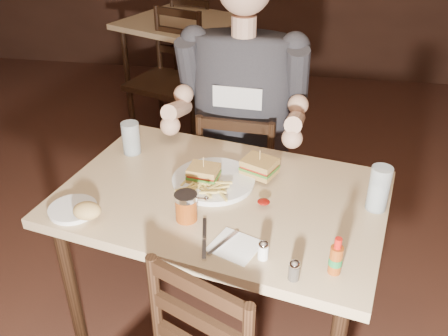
% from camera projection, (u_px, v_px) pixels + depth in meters
% --- Properties ---
extents(room_shell, '(7.00, 7.00, 7.00)m').
position_uv_depth(room_shell, '(137.00, 37.00, 1.33)').
color(room_shell, black).
rests_on(room_shell, ground).
extents(main_table, '(1.29, 0.99, 0.77)m').
position_uv_depth(main_table, '(222.00, 213.00, 1.86)').
color(main_table, tan).
rests_on(main_table, ground).
extents(bg_table, '(1.05, 1.05, 0.77)m').
position_uv_depth(bg_table, '(182.00, 31.00, 3.88)').
color(bg_table, tan).
rests_on(bg_table, ground).
extents(chair_far, '(0.42, 0.46, 0.86)m').
position_uv_depth(chair_far, '(241.00, 181.00, 2.51)').
color(chair_far, black).
rests_on(chair_far, ground).
extents(bg_chair_far, '(0.43, 0.47, 0.84)m').
position_uv_depth(bg_chair_far, '(197.00, 43.00, 4.48)').
color(bg_chair_far, black).
rests_on(bg_chair_far, ground).
extents(bg_chair_near, '(0.57, 0.60, 0.95)m').
position_uv_depth(bg_chair_near, '(165.00, 83.00, 3.53)').
color(bg_chair_near, black).
rests_on(bg_chair_near, ground).
extents(diner, '(0.63, 0.51, 1.04)m').
position_uv_depth(diner, '(241.00, 86.00, 2.19)').
color(diner, '#2A2A2E').
rests_on(diner, chair_far).
extents(dinner_plate, '(0.36, 0.36, 0.02)m').
position_uv_depth(dinner_plate, '(214.00, 181.00, 1.87)').
color(dinner_plate, white).
rests_on(dinner_plate, main_table).
extents(sandwich_left, '(0.12, 0.10, 0.10)m').
position_uv_depth(sandwich_left, '(204.00, 169.00, 1.83)').
color(sandwich_left, tan).
rests_on(sandwich_left, dinner_plate).
extents(sandwich_right, '(0.15, 0.14, 0.10)m').
position_uv_depth(sandwich_right, '(260.00, 162.00, 1.87)').
color(sandwich_right, tan).
rests_on(sandwich_right, dinner_plate).
extents(fries_pile, '(0.27, 0.22, 0.04)m').
position_uv_depth(fries_pile, '(202.00, 185.00, 1.80)').
color(fries_pile, '#EDD16B').
rests_on(fries_pile, dinner_plate).
extents(ketchup_dollop, '(0.05, 0.05, 0.01)m').
position_uv_depth(ketchup_dollop, '(264.00, 202.00, 1.73)').
color(ketchup_dollop, maroon).
rests_on(ketchup_dollop, dinner_plate).
extents(glass_left, '(0.09, 0.09, 0.13)m').
position_uv_depth(glass_left, '(131.00, 138.00, 2.04)').
color(glass_left, silver).
rests_on(glass_left, main_table).
extents(glass_right, '(0.09, 0.09, 0.16)m').
position_uv_depth(glass_right, '(379.00, 188.00, 1.70)').
color(glass_right, silver).
rests_on(glass_right, main_table).
extents(hot_sauce, '(0.05, 0.05, 0.13)m').
position_uv_depth(hot_sauce, '(336.00, 256.00, 1.43)').
color(hot_sauce, '#83380F').
rests_on(hot_sauce, main_table).
extents(salt_shaker, '(0.04, 0.04, 0.06)m').
position_uv_depth(salt_shaker, '(263.00, 251.00, 1.50)').
color(salt_shaker, white).
rests_on(salt_shaker, main_table).
extents(pepper_shaker, '(0.04, 0.04, 0.06)m').
position_uv_depth(pepper_shaker, '(294.00, 271.00, 1.43)').
color(pepper_shaker, '#38332D').
rests_on(pepper_shaker, main_table).
extents(syrup_dispenser, '(0.09, 0.09, 0.10)m').
position_uv_depth(syrup_dispenser, '(186.00, 207.00, 1.66)').
color(syrup_dispenser, '#83380F').
rests_on(syrup_dispenser, main_table).
extents(napkin, '(0.18, 0.18, 0.00)m').
position_uv_depth(napkin, '(235.00, 246.00, 1.56)').
color(napkin, white).
rests_on(napkin, main_table).
extents(knife, '(0.05, 0.20, 0.00)m').
position_uv_depth(knife, '(204.00, 238.00, 1.59)').
color(knife, silver).
rests_on(knife, napkin).
extents(fork, '(0.08, 0.13, 0.00)m').
position_uv_depth(fork, '(223.00, 243.00, 1.57)').
color(fork, silver).
rests_on(fork, napkin).
extents(side_plate, '(0.19, 0.19, 0.01)m').
position_uv_depth(side_plate, '(73.00, 210.00, 1.72)').
color(side_plate, white).
rests_on(side_plate, main_table).
extents(bread_roll, '(0.11, 0.10, 0.06)m').
position_uv_depth(bread_roll, '(87.00, 211.00, 1.66)').
color(bread_roll, tan).
rests_on(bread_roll, side_plate).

